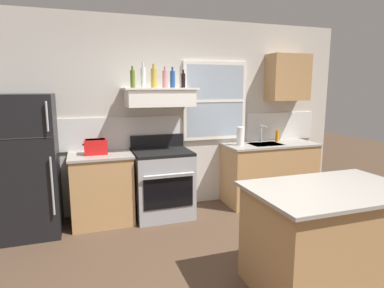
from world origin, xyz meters
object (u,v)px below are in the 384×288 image
Objects in this scene: stove_range at (163,183)px; bottle_champagne_gold_foil at (154,78)px; bottle_blue_liqueur at (173,79)px; paper_towel_roll at (240,136)px; bottle_clear_tall at (143,77)px; bottle_balsamic_dark at (183,80)px; toaster at (96,146)px; dish_soap_bottle at (277,136)px; refrigerator at (26,166)px; bottle_rose_pink at (165,79)px; kitchen_island at (329,238)px; bottle_olive_oil_square at (133,79)px.

bottle_champagne_gold_foil reaches higher than stove_range.
bottle_blue_liqueur is 1.02× the size of paper_towel_roll.
bottle_clear_tall is 0.54m from bottle_balsamic_dark.
dish_soap_bottle is (2.73, 0.08, -0.01)m from toaster.
bottle_balsamic_dark is (1.99, 0.13, 1.01)m from refrigerator.
stove_range is 4.04× the size of paper_towel_roll.
bottle_clear_tall is 1.19× the size of bottle_rose_pink.
dish_soap_bottle is (1.80, 0.05, -0.86)m from bottle_rose_pink.
bottle_clear_tall is at bearing 118.24° from kitchen_island.
kitchen_island is (-0.90, -2.20, -0.54)m from dish_soap_bottle.
bottle_olive_oil_square is 1.74m from paper_towel_roll.
paper_towel_roll is at bearing 1.22° from refrigerator.
dish_soap_bottle is (1.54, 0.03, -0.85)m from bottle_balsamic_dark.
paper_towel_roll is at bearing -4.36° from bottle_clear_tall.
refrigerator is at bearing -174.32° from toaster.
bottle_clear_tall reaches higher than bottle_rose_pink.
toaster is at bearing -178.19° from bottle_rose_pink.
stove_range is 3.34× the size of bottle_clear_tall.
toaster is 0.99m from bottle_olive_oil_square.
stove_range is 1.96m from dish_soap_bottle.
bottle_champagne_gold_foil reaches higher than toaster.
bottle_clear_tall is at bearing 172.39° from bottle_champagne_gold_foil.
toaster is 1.26m from bottle_rose_pink.
bottle_balsamic_dark is (0.34, 0.10, 1.38)m from stove_range.
bottle_champagne_gold_foil is at bearing 177.10° from bottle_balsamic_dark.
bottle_rose_pink reaches higher than dish_soap_bottle.
paper_towel_roll is (1.54, -0.08, -0.82)m from bottle_olive_oil_square.
dish_soap_bottle is at bearing -0.17° from bottle_clear_tall.
toaster is at bearing 179.46° from paper_towel_roll.
refrigerator is 1.69m from stove_range.
refrigerator is 5.64× the size of toaster.
bottle_champagne_gold_foil is at bearing 164.48° from bottle_rose_pink.
bottle_blue_liqueur reaches higher than refrigerator.
paper_towel_roll is 0.70m from dish_soap_bottle.
kitchen_island is at bearing -61.76° from bottle_clear_tall.
toaster is 1.24× the size of bottle_balsamic_dark.
refrigerator is at bearing 142.23° from kitchen_island.
bottle_champagne_gold_foil is at bearing 115.58° from kitchen_island.
bottle_clear_tall is at bearing 175.89° from bottle_balsamic_dark.
bottle_balsamic_dark is at bearing 175.48° from paper_towel_roll.
bottle_clear_tall reaches higher than paper_towel_roll.
bottle_blue_liqueur is 1.89m from dish_soap_bottle.
paper_towel_roll is 2.19m from kitchen_island.
paper_towel_roll is (1.25, -0.09, -0.83)m from bottle_champagne_gold_foil.
bottle_champagne_gold_foil is at bearing 4.99° from toaster.
refrigerator is 1.20× the size of kitchen_island.
toaster is 0.27× the size of stove_range.
kitchen_island is (0.79, -2.21, -1.40)m from bottle_blue_liqueur.
stove_range is at bearing -175.82° from dish_soap_bottle.
bottle_balsamic_dark is (0.54, -0.04, -0.04)m from bottle_clear_tall.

